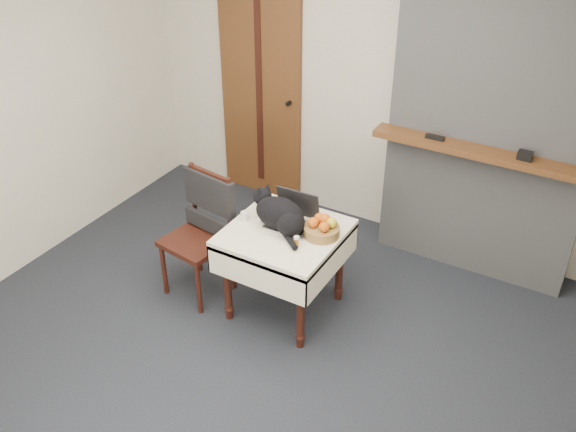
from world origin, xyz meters
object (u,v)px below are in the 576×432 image
(cream_jar, at_px, (245,216))
(pill_bottle, at_px, (297,241))
(chair, at_px, (204,217))
(side_table, at_px, (285,244))
(fruit_basket, at_px, (322,228))
(cat, at_px, (281,214))
(laptop, at_px, (293,217))
(door, at_px, (261,95))

(cream_jar, xyz_separation_m, pill_bottle, (0.48, -0.10, 0.01))
(cream_jar, bearing_deg, chair, -175.60)
(side_table, relative_size, pill_bottle, 10.24)
(side_table, xyz_separation_m, chair, (-0.66, -0.05, 0.04))
(cream_jar, height_order, chair, chair)
(fruit_basket, bearing_deg, pill_bottle, -112.88)
(cat, bearing_deg, laptop, 82.35)
(cream_jar, bearing_deg, pill_bottle, -11.64)
(pill_bottle, bearing_deg, cat, 146.74)
(door, relative_size, laptop, 5.99)
(door, xyz_separation_m, laptop, (1.09, -1.32, -0.24))
(side_table, relative_size, laptop, 2.34)
(fruit_basket, bearing_deg, door, 134.70)
(door, height_order, cat, door)
(door, bearing_deg, pill_bottle, -51.18)
(cat, distance_m, chair, 0.66)
(door, relative_size, pill_bottle, 26.25)
(door, bearing_deg, laptop, -50.49)
(cat, xyz_separation_m, cream_jar, (-0.28, -0.03, -0.08))
(cat, distance_m, fruit_basket, 0.30)
(laptop, relative_size, chair, 0.34)
(door, xyz_separation_m, cream_jar, (0.76, -1.45, -0.27))
(door, relative_size, fruit_basket, 8.01)
(door, bearing_deg, cat, -53.61)
(side_table, xyz_separation_m, pill_bottle, (0.17, -0.12, 0.15))
(laptop, distance_m, cream_jar, 0.35)
(cat, relative_size, pill_bottle, 6.71)
(door, distance_m, pill_bottle, 2.00)
(chair, bearing_deg, fruit_basket, 16.32)
(pill_bottle, bearing_deg, fruit_basket, 67.12)
(laptop, height_order, cat, cat)
(laptop, xyz_separation_m, cream_jar, (-0.32, -0.13, -0.03))
(side_table, bearing_deg, pill_bottle, -36.52)
(door, xyz_separation_m, fruit_basket, (1.33, -1.34, -0.24))
(fruit_basket, bearing_deg, chair, -171.89)
(pill_bottle, bearing_deg, door, 128.82)
(door, bearing_deg, chair, -74.24)
(fruit_basket, bearing_deg, laptop, 174.12)
(cat, bearing_deg, chair, -156.35)
(cream_jar, xyz_separation_m, chair, (-0.35, -0.03, -0.11))
(door, xyz_separation_m, cat, (1.04, -1.41, -0.18))
(laptop, relative_size, cream_jar, 5.20)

